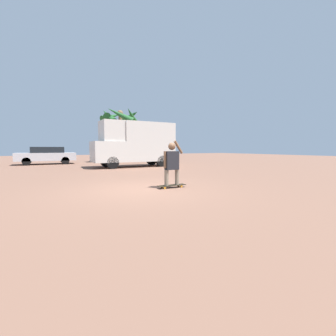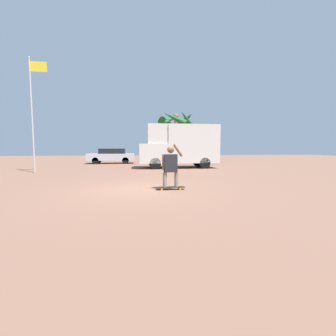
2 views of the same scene
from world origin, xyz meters
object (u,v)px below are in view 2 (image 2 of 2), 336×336
Objects in this scene: parked_car_silver at (112,156)px; camper_van at (180,145)px; palm_tree_near_van at (175,121)px; skateboard at (171,187)px; person_skateboarder at (171,164)px; flagpole at (33,107)px.

camper_van is at bearing -46.33° from parked_car_silver.
camper_van is 1.11× the size of palm_tree_near_van.
palm_tree_near_van is (2.72, 14.76, 4.17)m from skateboard.
flagpole reaches higher than person_skateboarder.
palm_tree_near_van is 12.79m from flagpole.
person_skateboarder reaches higher than parked_car_silver.
palm_tree_near_van reaches higher than skateboard.
parked_car_silver is 0.85× the size of palm_tree_near_van.
skateboard is at bearing -76.28° from parked_car_silver.
skateboard is at bearing -100.44° from palm_tree_near_van.
palm_tree_near_van is (0.66, 5.98, 2.54)m from camper_van.
parked_car_silver is at bearing 103.72° from skateboard.
skateboard is at bearing -103.16° from camper_van.
flagpole is (-9.91, -8.08, -0.38)m from palm_tree_near_van.
skateboard is 15.15m from parked_car_silver.
person_skateboarder is 0.23× the size of flagpole.
palm_tree_near_van reaches higher than parked_car_silver.
parked_car_silver is at bearing -179.43° from palm_tree_near_van.
skateboard is at bearing -0.00° from person_skateboarder.
parked_car_silver is at bearing 65.84° from flagpole.
flagpole reaches higher than parked_car_silver.
camper_van reaches higher than parked_car_silver.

